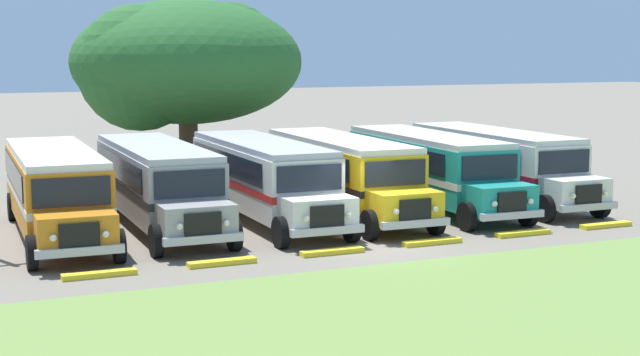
% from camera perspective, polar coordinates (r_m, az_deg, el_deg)
% --- Properties ---
extents(ground_plane, '(220.00, 220.00, 0.00)m').
position_cam_1_polar(ground_plane, '(29.30, 3.33, -4.13)').
color(ground_plane, slate).
extents(foreground_grass_strip, '(80.00, 9.93, 0.01)m').
position_cam_1_polar(foreground_grass_strip, '(23.20, 11.78, -7.52)').
color(foreground_grass_strip, olive).
rests_on(foreground_grass_strip, ground_plane).
extents(parked_bus_slot_0, '(3.03, 10.89, 2.82)m').
position_cam_1_polar(parked_bus_slot_0, '(31.82, -15.86, -0.57)').
color(parked_bus_slot_0, orange).
rests_on(parked_bus_slot_0, ground_plane).
extents(parked_bus_slot_1, '(2.90, 10.87, 2.82)m').
position_cam_1_polar(parked_bus_slot_1, '(32.67, -9.87, -0.17)').
color(parked_bus_slot_1, '#9E9993').
rests_on(parked_bus_slot_1, ground_plane).
extents(parked_bus_slot_2, '(2.84, 10.86, 2.82)m').
position_cam_1_polar(parked_bus_slot_2, '(33.50, -3.45, 0.13)').
color(parked_bus_slot_2, silver).
rests_on(parked_bus_slot_2, ground_plane).
extents(parked_bus_slot_3, '(2.96, 10.88, 2.82)m').
position_cam_1_polar(parked_bus_slot_3, '(34.65, 1.40, 0.40)').
color(parked_bus_slot_3, yellow).
rests_on(parked_bus_slot_3, ground_plane).
extents(parked_bus_slot_4, '(3.04, 10.89, 2.82)m').
position_cam_1_polar(parked_bus_slot_4, '(36.38, 6.72, 0.71)').
color(parked_bus_slot_4, teal).
rests_on(parked_bus_slot_4, ground_plane).
extents(parked_bus_slot_5, '(2.83, 10.86, 2.82)m').
position_cam_1_polar(parked_bus_slot_5, '(38.38, 10.74, 1.00)').
color(parked_bus_slot_5, silver).
rests_on(parked_bus_slot_5, ground_plane).
extents(curb_wheelstop_0, '(2.00, 0.36, 0.15)m').
position_cam_1_polar(curb_wheelstop_0, '(25.95, -13.34, -5.75)').
color(curb_wheelstop_0, yellow).
rests_on(curb_wheelstop_0, ground_plane).
extents(curb_wheelstop_1, '(2.00, 0.36, 0.15)m').
position_cam_1_polar(curb_wheelstop_1, '(26.77, -6.01, -5.16)').
color(curb_wheelstop_1, yellow).
rests_on(curb_wheelstop_1, ground_plane).
extents(curb_wheelstop_2, '(2.00, 0.36, 0.15)m').
position_cam_1_polar(curb_wheelstop_2, '(28.00, 0.76, -4.53)').
color(curb_wheelstop_2, yellow).
rests_on(curb_wheelstop_2, ground_plane).
extents(curb_wheelstop_3, '(2.00, 0.36, 0.15)m').
position_cam_1_polar(curb_wheelstop_3, '(29.58, 6.88, -3.91)').
color(curb_wheelstop_3, yellow).
rests_on(curb_wheelstop_3, ground_plane).
extents(curb_wheelstop_4, '(2.00, 0.36, 0.15)m').
position_cam_1_polar(curb_wheelstop_4, '(31.47, 12.31, -3.32)').
color(curb_wheelstop_4, yellow).
rests_on(curb_wheelstop_4, ground_plane).
extents(curb_wheelstop_5, '(2.00, 0.36, 0.15)m').
position_cam_1_polar(curb_wheelstop_5, '(33.61, 17.08, -2.78)').
color(curb_wheelstop_5, yellow).
rests_on(curb_wheelstop_5, ground_plane).
extents(broad_shade_tree, '(10.91, 11.38, 8.43)m').
position_cam_1_polar(broad_shade_tree, '(45.41, -8.42, 7.00)').
color(broad_shade_tree, brown).
rests_on(broad_shade_tree, ground_plane).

